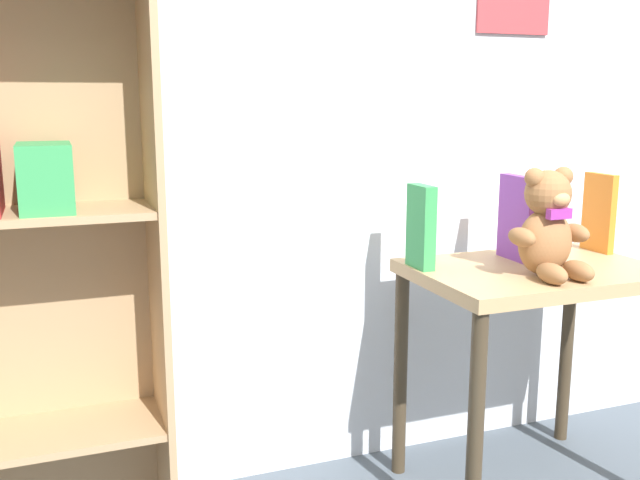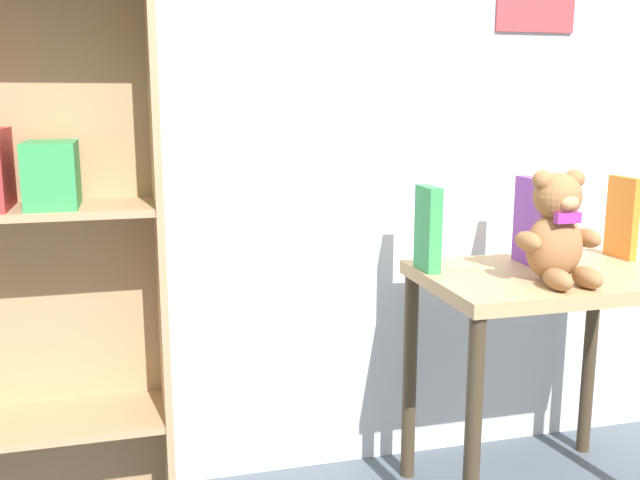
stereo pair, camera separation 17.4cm
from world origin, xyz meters
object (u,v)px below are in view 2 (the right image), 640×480
object	(u,v)px
teddy_bear	(558,231)
book_standing_green	(429,229)
display_table	(545,310)
bookshelf_side	(20,170)
book_standing_orange	(622,217)
book_standing_purple	(531,222)

from	to	relation	value
teddy_bear	book_standing_green	distance (m)	0.32
display_table	teddy_bear	size ratio (longest dim) A/B	2.34
bookshelf_side	teddy_bear	bearing A→B (deg)	-13.38
display_table	book_standing_orange	world-z (taller)	book_standing_orange
teddy_bear	book_standing_orange	size ratio (longest dim) A/B	1.20
book_standing_green	book_standing_orange	distance (m)	0.59
teddy_bear	book_standing_green	world-z (taller)	teddy_bear
display_table	book_standing_green	xyz separation A→B (m)	(-0.30, 0.10, 0.22)
display_table	book_standing_orange	xyz separation A→B (m)	(0.30, 0.10, 0.22)
display_table	book_standing_purple	size ratio (longest dim) A/B	2.74
display_table	teddy_bear	world-z (taller)	teddy_bear
bookshelf_side	book_standing_orange	bearing A→B (deg)	-3.83
book_standing_purple	book_standing_orange	size ratio (longest dim) A/B	1.03
teddy_bear	book_standing_purple	xyz separation A→B (m)	(0.04, 0.18, -0.01)
teddy_bear	book_standing_purple	size ratio (longest dim) A/B	1.17
display_table	book_standing_purple	world-z (taller)	book_standing_purple
bookshelf_side	book_standing_green	bearing A→B (deg)	-6.22
book_standing_green	book_standing_purple	distance (m)	0.30
bookshelf_side	teddy_bear	size ratio (longest dim) A/B	6.02
bookshelf_side	teddy_bear	xyz separation A→B (m)	(1.26, -0.30, -0.15)
bookshelf_side	book_standing_purple	distance (m)	1.32
bookshelf_side	book_standing_purple	size ratio (longest dim) A/B	7.05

